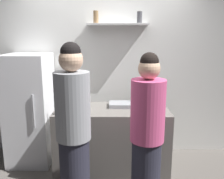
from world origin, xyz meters
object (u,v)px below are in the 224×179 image
utensil_holder (144,107)px  wine_bottle_amber_glass (61,105)px  wine_bottle_green_glass (71,98)px  water_bottle_plastic (79,105)px  person_grey_hoodie (74,133)px  wine_bottle_pale_glass (85,101)px  refrigerator (30,109)px  wine_bottle_dark_glass (145,97)px  baking_pan (122,105)px  person_pink_top (147,136)px

utensil_holder → wine_bottle_amber_glass: bearing=-172.4°
wine_bottle_green_glass → water_bottle_plastic: size_ratio=1.48×
wine_bottle_amber_glass → water_bottle_plastic: bearing=22.9°
person_grey_hoodie → utensil_holder: bearing=-79.7°
wine_bottle_amber_glass → person_grey_hoodie: person_grey_hoodie is taller
wine_bottle_pale_glass → water_bottle_plastic: size_ratio=1.39×
refrigerator → water_bottle_plastic: bearing=-32.6°
wine_bottle_dark_glass → utensil_holder: bearing=-99.6°
baking_pan → wine_bottle_dark_glass: bearing=4.8°
baking_pan → person_grey_hoodie: person_grey_hoodie is taller
utensil_holder → wine_bottle_amber_glass: size_ratio=0.76×
person_grey_hoodie → wine_bottle_pale_glass: bearing=-33.1°
wine_bottle_pale_glass → person_grey_hoodie: bearing=-92.8°
person_grey_hoodie → wine_bottle_amber_glass: bearing=-7.1°
refrigerator → utensil_holder: (1.56, -0.45, 0.17)m
wine_bottle_pale_glass → person_pink_top: 0.96m
person_pink_top → refrigerator: bearing=-42.0°
wine_bottle_dark_glass → wine_bottle_amber_glass: 1.09m
wine_bottle_amber_glass → person_grey_hoodie: 0.58m
wine_bottle_green_glass → wine_bottle_amber_glass: bearing=-100.5°
wine_bottle_green_glass → utensil_holder: bearing=-10.2°
water_bottle_plastic → baking_pan: bearing=26.9°
baking_pan → person_pink_top: size_ratio=0.20×
water_bottle_plastic → person_grey_hoodie: (0.02, -0.61, -0.12)m
wine_bottle_dark_glass → person_pink_top: 0.86m
utensil_holder → wine_bottle_pale_glass: (-0.73, 0.06, 0.06)m
baking_pan → wine_bottle_amber_glass: 0.81m
baking_pan → wine_bottle_pale_glass: size_ratio=1.09×
water_bottle_plastic → utensil_holder: bearing=3.5°
refrigerator → wine_bottle_amber_glass: refrigerator is taller
person_pink_top → person_grey_hoodie: 0.73m
baking_pan → utensil_holder: 0.34m
person_pink_top → baking_pan: bearing=-82.2°
refrigerator → person_grey_hoodie: bearing=-53.9°
refrigerator → person_pink_top: size_ratio=0.94×
wine_bottle_dark_glass → water_bottle_plastic: bearing=-160.6°
utensil_holder → baking_pan: bearing=140.3°
person_grey_hoodie → wine_bottle_dark_glass: bearing=-72.2°
refrigerator → utensil_holder: size_ratio=6.99×
wine_bottle_pale_glass → wine_bottle_dark_glass: 0.79m
wine_bottle_amber_glass → water_bottle_plastic: wine_bottle_amber_glass is taller
wine_bottle_green_glass → person_pink_top: (0.89, -0.75, -0.20)m
utensil_holder → person_pink_top: bearing=-93.7°
wine_bottle_pale_glass → person_grey_hoodie: 0.72m
water_bottle_plastic → refrigerator: bearing=147.4°
person_pink_top → utensil_holder: bearing=-101.6°
water_bottle_plastic → person_grey_hoodie: person_grey_hoodie is taller
wine_bottle_green_glass → person_pink_top: bearing=-40.2°
refrigerator → person_pink_top: 1.85m
refrigerator → wine_bottle_green_glass: bearing=-23.9°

